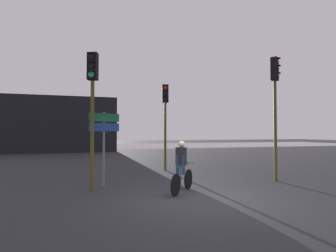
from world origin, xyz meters
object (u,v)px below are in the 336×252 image
at_px(traffic_light_near_right, 275,96).
at_px(traffic_light_near_left, 92,94).
at_px(distant_building, 45,125).
at_px(traffic_light_center, 165,111).
at_px(cyclist, 182,166).
at_px(direction_sign_post, 104,135).

height_order(traffic_light_near_right, traffic_light_near_left, traffic_light_near_right).
bearing_deg(distant_building, traffic_light_near_right, -60.13).
distance_m(traffic_light_center, traffic_light_near_right, 5.25).
bearing_deg(distant_building, cyclist, -70.79).
relative_size(direction_sign_post, cyclist, 1.60).
distance_m(distant_building, traffic_light_near_left, 19.92).
bearing_deg(distant_building, traffic_light_center, -62.94).
bearing_deg(direction_sign_post, distant_building, -96.97).
bearing_deg(cyclist, traffic_light_near_left, -160.97).
bearing_deg(traffic_light_center, cyclist, 94.08).
relative_size(distant_building, cyclist, 8.43).
height_order(distant_building, traffic_light_near_left, distant_building).
bearing_deg(traffic_light_near_left, direction_sign_post, -109.37).
xyz_separation_m(traffic_light_near_right, direction_sign_post, (-6.45, 0.77, -1.54)).
relative_size(distant_building, traffic_light_near_right, 2.83).
bearing_deg(traffic_light_center, traffic_light_near_left, 60.63).
height_order(traffic_light_center, direction_sign_post, traffic_light_center).
bearing_deg(traffic_light_near_left, traffic_light_center, -112.90).
bearing_deg(traffic_light_center, direction_sign_post, 60.13).
bearing_deg(traffic_light_near_left, traffic_light_near_right, -162.12).
bearing_deg(cyclist, distant_building, 150.84).
relative_size(traffic_light_near_right, traffic_light_near_left, 1.07).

